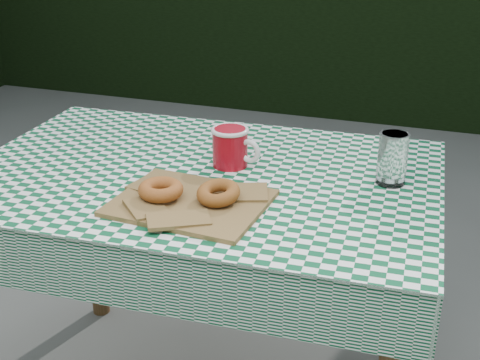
# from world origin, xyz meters

# --- Properties ---
(table) EXTENTS (1.20, 0.83, 0.75)m
(table) POSITION_xyz_m (-0.00, 0.08, 0.38)
(table) COLOR brown
(table) RESTS_ON ground
(tablecloth) EXTENTS (1.22, 0.85, 0.01)m
(tablecloth) POSITION_xyz_m (-0.00, 0.08, 0.75)
(tablecloth) COLOR #0B4A2A
(tablecloth) RESTS_ON table
(paper_bag) EXTENTS (0.35, 0.29, 0.02)m
(paper_bag) POSITION_xyz_m (0.05, -0.10, 0.76)
(paper_bag) COLOR olive
(paper_bag) RESTS_ON tablecloth
(bagel_front) EXTENTS (0.12, 0.12, 0.03)m
(bagel_front) POSITION_xyz_m (-0.02, -0.11, 0.79)
(bagel_front) COLOR #A55822
(bagel_front) RESTS_ON paper_bag
(bagel_back) EXTENTS (0.13, 0.13, 0.03)m
(bagel_back) POSITION_xyz_m (0.11, -0.09, 0.79)
(bagel_back) COLOR brown
(bagel_back) RESTS_ON paper_bag
(coffee_mug) EXTENTS (0.21, 0.21, 0.10)m
(coffee_mug) POSITION_xyz_m (0.06, 0.15, 0.81)
(coffee_mug) COLOR maroon
(coffee_mug) RESTS_ON tablecloth
(drinking_glass) EXTENTS (0.09, 0.09, 0.13)m
(drinking_glass) POSITION_xyz_m (0.46, 0.17, 0.82)
(drinking_glass) COLOR white
(drinking_glass) RESTS_ON tablecloth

